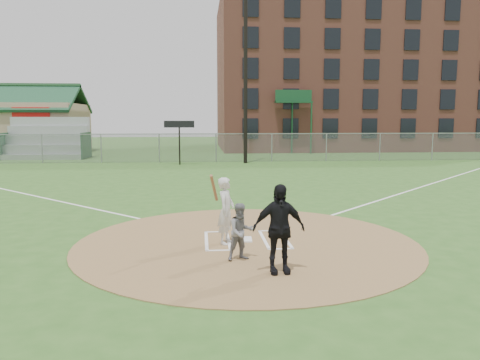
{
  "coord_description": "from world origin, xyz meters",
  "views": [
    {
      "loc": [
        -1.13,
        -11.24,
        3.04
      ],
      "look_at": [
        0.0,
        2.0,
        1.3
      ],
      "focal_mm": 35.0,
      "sensor_mm": 36.0,
      "label": 1
    }
  ],
  "objects": [
    {
      "name": "outfield_fence",
      "position": [
        0.0,
        22.0,
        1.02
      ],
      "size": [
        56.08,
        0.08,
        2.03
      ],
      "color": "slate",
      "rests_on": "ground"
    },
    {
      "name": "light_pole",
      "position": [
        2.0,
        21.0,
        6.61
      ],
      "size": [
        1.2,
        0.3,
        12.22
      ],
      "color": "black",
      "rests_on": "ground"
    },
    {
      "name": "dirt_circle",
      "position": [
        0.0,
        0.0,
        0.01
      ],
      "size": [
        8.4,
        8.4,
        0.02
      ],
      "primitive_type": "cylinder",
      "color": "olive",
      "rests_on": "ground"
    },
    {
      "name": "brick_warehouse",
      "position": [
        16.0,
        37.96,
        7.5
      ],
      "size": [
        30.0,
        17.17,
        15.0
      ],
      "color": "#964F41",
      "rests_on": "ground"
    },
    {
      "name": "batters_boxes",
      "position": [
        0.0,
        0.15,
        0.03
      ],
      "size": [
        2.08,
        1.88,
        0.01
      ],
      "color": "white",
      "rests_on": "dirt_circle"
    },
    {
      "name": "home_plate",
      "position": [
        -0.11,
        0.15,
        0.04
      ],
      "size": [
        0.53,
        0.53,
        0.03
      ],
      "primitive_type": "cube",
      "rotation": [
        0.0,
        0.0,
        -0.06
      ],
      "color": "white",
      "rests_on": "dirt_circle"
    },
    {
      "name": "foul_line_first",
      "position": [
        9.0,
        9.0,
        0.01
      ],
      "size": [
        17.04,
        17.04,
        0.01
      ],
      "primitive_type": "cube",
      "rotation": [
        0.0,
        0.0,
        -0.79
      ],
      "color": "white",
      "rests_on": "ground"
    },
    {
      "name": "catcher",
      "position": [
        -0.27,
        -1.49,
        0.64
      ],
      "size": [
        0.71,
        0.63,
        1.24
      ],
      "primitive_type": "imported",
      "rotation": [
        0.0,
        0.0,
        0.31
      ],
      "color": "slate",
      "rests_on": "dirt_circle"
    },
    {
      "name": "bleachers",
      "position": [
        -13.0,
        26.2,
        1.59
      ],
      "size": [
        6.08,
        3.2,
        3.2
      ],
      "color": "#B7BABF",
      "rests_on": "ground"
    },
    {
      "name": "umpire",
      "position": [
        0.39,
        -2.4,
        0.91
      ],
      "size": [
        1.07,
        0.51,
        1.77
      ],
      "primitive_type": "imported",
      "rotation": [
        0.0,
        0.0,
        0.08
      ],
      "color": "black",
      "rests_on": "dirt_circle"
    },
    {
      "name": "scoreboard_sign",
      "position": [
        -2.5,
        20.2,
        2.39
      ],
      "size": [
        2.0,
        0.1,
        2.93
      ],
      "color": "black",
      "rests_on": "ground"
    },
    {
      "name": "batter_at_plate",
      "position": [
        -0.52,
        -0.12,
        0.84
      ],
      "size": [
        0.7,
        1.05,
        1.78
      ],
      "color": "silver",
      "rests_on": "dirt_circle"
    },
    {
      "name": "ground",
      "position": [
        0.0,
        0.0,
        0.0
      ],
      "size": [
        140.0,
        140.0,
        0.0
      ],
      "primitive_type": "plane",
      "color": "#2E5A1F",
      "rests_on": "ground"
    },
    {
      "name": "foul_line_third",
      "position": [
        -9.0,
        9.0,
        0.01
      ],
      "size": [
        17.04,
        17.04,
        0.01
      ],
      "primitive_type": "cube",
      "rotation": [
        0.0,
        0.0,
        0.79
      ],
      "color": "white",
      "rests_on": "ground"
    },
    {
      "name": "clubhouse",
      "position": [
        -18.0,
        32.99,
        2.39
      ],
      "size": [
        12.2,
        8.71,
        6.23
      ],
      "color": "tan",
      "rests_on": "ground"
    }
  ]
}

